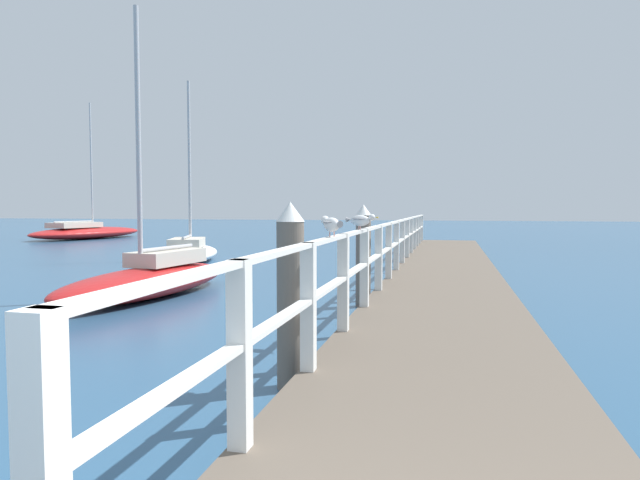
# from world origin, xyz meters

# --- Properties ---
(pier_deck) EXTENTS (2.34, 24.10, 0.43)m
(pier_deck) POSITION_xyz_m (0.00, 12.05, 0.21)
(pier_deck) COLOR brown
(pier_deck) RESTS_ON ground_plane
(pier_railing) EXTENTS (0.12, 22.62, 1.12)m
(pier_railing) POSITION_xyz_m (-1.09, 12.05, 1.12)
(pier_railing) COLOR silver
(pier_railing) RESTS_ON pier_deck
(dock_piling_near) EXTENTS (0.29, 0.29, 1.91)m
(dock_piling_near) POSITION_xyz_m (-1.47, 4.75, 0.96)
(dock_piling_near) COLOR #6B6056
(dock_piling_near) RESTS_ON ground_plane
(dock_piling_far) EXTENTS (0.29, 0.29, 1.91)m
(dock_piling_far) POSITION_xyz_m (-1.47, 9.57, 0.96)
(dock_piling_far) COLOR #6B6056
(dock_piling_far) RESTS_ON ground_plane
(seagull_foreground) EXTENTS (0.32, 0.41, 0.21)m
(seagull_foreground) POSITION_xyz_m (-1.10, 4.98, 1.69)
(seagull_foreground) COLOR white
(seagull_foreground) RESTS_ON pier_railing
(seagull_background) EXTENTS (0.47, 0.23, 0.21)m
(seagull_background) POSITION_xyz_m (-1.08, 6.83, 1.69)
(seagull_background) COLOR white
(seagull_background) RESTS_ON pier_railing
(boat_0) EXTENTS (4.29, 8.16, 8.09)m
(boat_0) POSITION_xyz_m (-21.00, 28.12, 0.40)
(boat_0) COLOR red
(boat_0) RESTS_ON ground_plane
(boat_2) EXTENTS (2.06, 5.34, 5.82)m
(boat_2) POSITION_xyz_m (-5.94, 9.66, 0.38)
(boat_2) COLOR red
(boat_2) RESTS_ON ground_plane
(boat_4) EXTENTS (3.38, 5.41, 6.23)m
(boat_4) POSITION_xyz_m (-8.68, 16.85, 0.34)
(boat_4) COLOR white
(boat_4) RESTS_ON ground_plane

